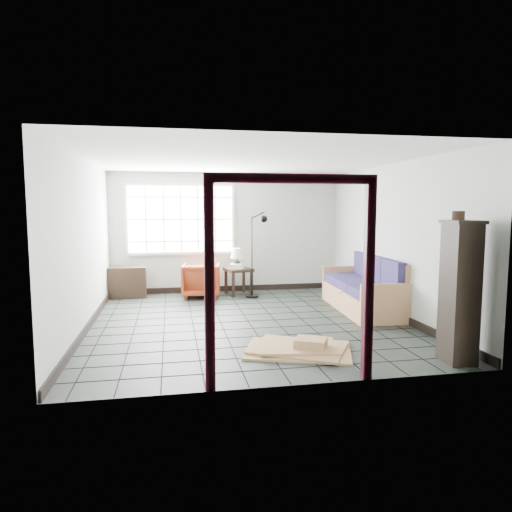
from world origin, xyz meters
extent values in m
plane|color=black|center=(0.00, 0.00, 0.00)|extent=(5.50, 5.50, 0.00)
cube|color=#A6ACA5|center=(0.00, 2.75, 1.30)|extent=(5.00, 0.02, 2.60)
cube|color=#A6ACA5|center=(0.00, -2.75, 1.30)|extent=(5.00, 0.02, 2.60)
cube|color=#A6ACA5|center=(-2.50, 0.00, 1.30)|extent=(0.02, 5.50, 2.60)
cube|color=#A6ACA5|center=(2.50, 0.00, 1.30)|extent=(0.02, 5.50, 2.60)
cube|color=white|center=(0.00, 0.00, 2.60)|extent=(5.00, 5.50, 0.02)
cube|color=black|center=(0.00, 2.73, 0.06)|extent=(4.95, 0.03, 0.12)
cube|color=black|center=(-2.48, 0.00, 0.06)|extent=(0.03, 5.45, 0.12)
cube|color=black|center=(2.48, 0.00, 0.06)|extent=(0.03, 5.45, 0.12)
cube|color=silver|center=(-1.00, 2.71, 1.60)|extent=(2.32, 0.06, 1.52)
cube|color=white|center=(-1.00, 2.67, 1.60)|extent=(2.20, 0.02, 1.40)
cube|color=#370C17|center=(-0.85, -2.70, 1.05)|extent=(0.10, 0.08, 2.10)
cube|color=#370C17|center=(0.85, -2.70, 1.05)|extent=(0.10, 0.08, 2.10)
cube|color=#370C17|center=(0.00, -2.70, 2.15)|extent=(1.80, 0.08, 0.10)
cube|color=#A5774A|center=(2.15, 0.42, 0.19)|extent=(0.95, 2.13, 0.38)
cube|color=#A5774A|center=(2.09, -0.66, 0.33)|extent=(0.84, 0.11, 0.67)
cube|color=#A5774A|center=(2.21, 1.49, 0.33)|extent=(0.84, 0.11, 0.67)
cube|color=#A5774A|center=(2.53, 0.39, 0.57)|extent=(0.20, 2.09, 0.73)
cube|color=#1F1B44|center=(2.09, -0.27, 0.46)|extent=(0.79, 0.71, 0.17)
cube|color=#1F1B44|center=(2.39, -0.29, 0.71)|extent=(0.18, 0.68, 0.54)
cube|color=#1F1B44|center=(2.13, 0.42, 0.46)|extent=(0.79, 0.71, 0.17)
cube|color=#1F1B44|center=(2.43, 0.40, 0.71)|extent=(0.18, 0.68, 0.54)
cube|color=#1F1B44|center=(2.17, 1.10, 0.46)|extent=(0.79, 0.71, 0.17)
cube|color=#1F1B44|center=(2.47, 1.09, 0.71)|extent=(0.18, 0.68, 0.54)
imported|color=maroon|center=(-0.62, 2.21, 0.39)|extent=(0.83, 0.79, 0.77)
cube|color=black|center=(0.18, 2.28, 0.54)|extent=(0.63, 0.63, 0.06)
cube|color=black|center=(0.03, 2.02, 0.26)|extent=(0.06, 0.06, 0.52)
cube|color=black|center=(0.43, 2.13, 0.26)|extent=(0.06, 0.06, 0.52)
cube|color=black|center=(-0.07, 2.43, 0.26)|extent=(0.06, 0.06, 0.52)
cube|color=black|center=(0.33, 2.53, 0.26)|extent=(0.06, 0.06, 0.52)
cylinder|color=black|center=(0.16, 2.32, 0.64)|extent=(0.12, 0.12, 0.15)
cylinder|color=black|center=(0.16, 2.32, 0.77)|extent=(0.03, 0.03, 0.11)
cone|color=#F8F7CB|center=(0.16, 2.32, 0.89)|extent=(0.30, 0.30, 0.21)
cube|color=silver|center=(0.13, 2.22, 0.62)|extent=(0.33, 0.30, 0.10)
cylinder|color=black|center=(0.00, 2.27, 0.62)|extent=(0.04, 0.06, 0.06)
cylinder|color=black|center=(0.42, 1.98, 0.02)|extent=(0.34, 0.34, 0.03)
cylinder|color=black|center=(0.42, 1.98, 0.84)|extent=(0.03, 0.03, 1.63)
cylinder|color=black|center=(0.52, 1.89, 1.70)|extent=(0.27, 0.10, 0.15)
sphere|color=black|center=(0.63, 1.81, 1.62)|extent=(0.18, 0.18, 0.15)
cube|color=black|center=(-2.15, 2.40, 0.32)|extent=(0.82, 0.33, 0.63)
cube|color=black|center=(-2.15, 2.40, 0.33)|extent=(0.76, 0.28, 0.03)
cube|color=black|center=(2.15, -2.40, 0.85)|extent=(0.36, 0.45, 1.69)
cube|color=black|center=(2.15, -2.40, 1.69)|extent=(0.40, 0.50, 0.04)
cylinder|color=black|center=(2.07, -2.42, 1.76)|extent=(0.18, 0.18, 0.11)
cube|color=#A06C4D|center=(2.14, 0.43, 0.01)|extent=(0.57, 0.49, 0.02)
cube|color=black|center=(1.89, 0.48, 0.17)|extent=(0.10, 0.40, 0.35)
cube|color=#A06C4D|center=(2.39, 0.38, 0.17)|extent=(0.10, 0.40, 0.35)
cube|color=#A06C4D|center=(2.10, 0.23, 0.17)|extent=(0.50, 0.11, 0.35)
cube|color=#A06C4D|center=(2.17, 0.63, 0.17)|extent=(0.50, 0.11, 0.35)
cube|color=#A06C4D|center=(1.82, 0.49, 0.41)|extent=(0.26, 0.44, 0.14)
cube|color=#A06C4D|center=(2.46, 0.37, 0.41)|extent=(0.26, 0.44, 0.14)
cube|color=#A06C4D|center=(0.38, -1.66, 0.01)|extent=(1.57, 1.33, 0.03)
cube|color=#A06C4D|center=(0.38, -1.66, 0.04)|extent=(1.44, 1.33, 0.03)
cube|color=#A06C4D|center=(0.38, -1.66, 0.07)|extent=(1.11, 0.89, 0.03)
cube|color=#A06C4D|center=(0.51, -1.77, 0.14)|extent=(0.49, 0.46, 0.11)
camera|label=1|loc=(-1.22, -7.21, 1.87)|focal=32.00mm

